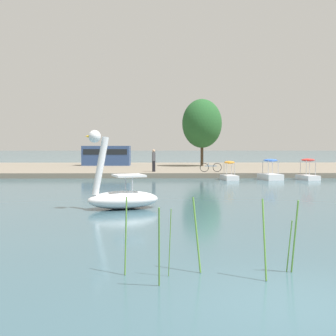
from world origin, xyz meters
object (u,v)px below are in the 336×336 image
at_px(tree_broadleaf_left, 202,124).
at_px(person_on_path, 154,160).
at_px(bicycle_parked, 211,167).
at_px(parked_van, 106,155).
at_px(pedal_boat_blue, 270,174).
at_px(swan_boat, 121,195).
at_px(pedal_boat_orange, 229,174).
at_px(pedal_boat_red, 308,173).

relative_size(tree_broadleaf_left, person_on_path, 3.82).
bearing_deg(bicycle_parked, parked_van, 128.84).
bearing_deg(pedal_boat_blue, person_on_path, 157.59).
relative_size(swan_boat, pedal_boat_orange, 1.64).
bearing_deg(parked_van, tree_broadleaf_left, -9.28).
relative_size(swan_boat, tree_broadleaf_left, 0.46).
bearing_deg(pedal_boat_blue, tree_broadleaf_left, 105.73).
xyz_separation_m(pedal_boat_blue, pedal_boat_red, (2.60, -0.16, 0.04)).
distance_m(tree_broadleaf_left, parked_van, 10.18).
bearing_deg(person_on_path, parked_van, 114.05).
xyz_separation_m(swan_boat, tree_broadleaf_left, (5.51, 27.77, 4.02)).
bearing_deg(tree_broadleaf_left, pedal_boat_blue, -74.27).
height_order(pedal_boat_blue, bicycle_parked, pedal_boat_blue).
distance_m(pedal_boat_orange, bicycle_parked, 3.21).
distance_m(bicycle_parked, parked_van, 14.94).
xyz_separation_m(person_on_path, parked_van, (-4.99, 11.18, 0.18)).
height_order(pedal_boat_blue, tree_broadleaf_left, tree_broadleaf_left).
bearing_deg(parked_van, person_on_path, -65.95).
bearing_deg(swan_boat, bicycle_parked, 73.34).
bearing_deg(pedal_boat_orange, tree_broadleaf_left, 93.35).
distance_m(swan_boat, bicycle_parked, 18.48).
relative_size(pedal_boat_orange, parked_van, 0.38).
relative_size(pedal_boat_red, bicycle_parked, 1.15).
xyz_separation_m(tree_broadleaf_left, parked_van, (-9.57, 1.56, -3.10)).
bearing_deg(bicycle_parked, person_on_path, 174.14).
bearing_deg(tree_broadleaf_left, pedal_boat_red, -64.57).
bearing_deg(person_on_path, swan_boat, -92.93).
xyz_separation_m(bicycle_parked, parked_van, (-9.36, 11.62, 0.73)).
height_order(pedal_boat_orange, pedal_boat_red, pedal_boat_red).
relative_size(swan_boat, person_on_path, 1.75).
bearing_deg(pedal_boat_orange, swan_boat, -113.16).
distance_m(tree_broadleaf_left, person_on_path, 11.14).
relative_size(pedal_boat_blue, tree_broadleaf_left, 0.32).
height_order(pedal_boat_orange, parked_van, parked_van).
relative_size(pedal_boat_blue, pedal_boat_red, 1.08).
distance_m(pedal_boat_red, person_on_path, 11.44).
bearing_deg(bicycle_parked, pedal_boat_orange, -72.17).
bearing_deg(pedal_boat_red, pedal_boat_orange, 179.18).
bearing_deg(person_on_path, pedal_boat_blue, -22.41).
relative_size(swan_boat, pedal_boat_red, 1.55).
bearing_deg(pedal_boat_orange, bicycle_parked, 107.83).
bearing_deg(parked_van, pedal_boat_orange, -54.81).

